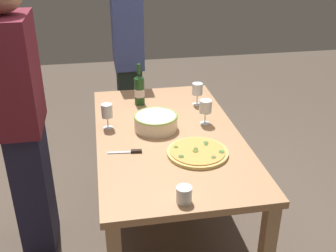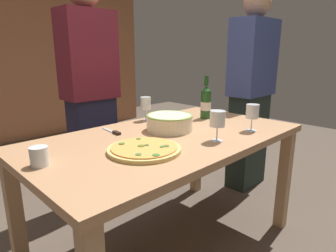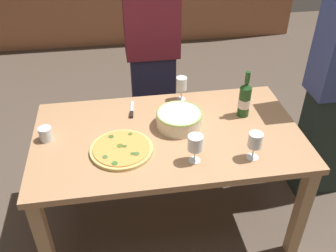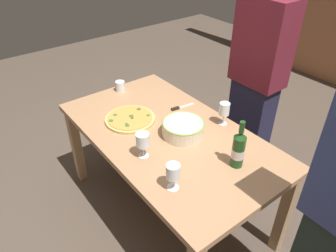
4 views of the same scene
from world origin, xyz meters
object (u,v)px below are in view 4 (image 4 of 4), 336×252
pizza (130,119)px  person_host (257,78)px  cup_amber (120,86)px  wine_bottle (238,149)px  wine_glass_far_left (224,110)px  wine_glass_near_pizza (143,140)px  dining_table (168,143)px  wine_glass_by_bottle (173,172)px  serving_bowl (183,128)px  pizza_knife (180,107)px

pizza → person_host: (0.30, 0.99, 0.14)m
cup_amber → wine_bottle: bearing=3.4°
wine_bottle → wine_glass_far_left: (-0.35, 0.25, -0.00)m
wine_glass_near_pizza → wine_glass_far_left: bearing=85.9°
dining_table → cup_amber: 0.72m
dining_table → pizza: bearing=-156.5°
pizza → wine_glass_by_bottle: bearing=-13.4°
wine_bottle → wine_glass_by_bottle: 0.42m
dining_table → wine_glass_by_bottle: (0.42, -0.29, 0.21)m
serving_bowl → wine_glass_by_bottle: (0.34, -0.36, 0.06)m
serving_bowl → wine_glass_near_pizza: size_ratio=1.70×
pizza → cup_amber: bearing=158.1°
serving_bowl → wine_glass_far_left: size_ratio=1.70×
pizza → person_host: bearing=73.3°
wine_glass_near_pizza → dining_table: bearing=111.1°
pizza → serving_bowl: (0.36, 0.19, 0.04)m
wine_glass_far_left → person_host: bearing=105.3°
dining_table → serving_bowl: 0.18m
pizza_knife → serving_bowl: bearing=-35.3°
dining_table → pizza_knife: size_ratio=7.99×
dining_table → wine_glass_by_bottle: bearing=-34.5°
wine_glass_far_left → person_host: size_ratio=0.09×
serving_bowl → cup_amber: (-0.79, -0.02, -0.01)m
cup_amber → wine_glass_near_pizza: bearing=-21.3°
wine_glass_far_left → serving_bowl: bearing=-103.0°
wine_bottle → pizza_knife: (-0.70, 0.14, -0.11)m
dining_table → wine_glass_near_pizza: size_ratio=9.65×
serving_bowl → wine_bottle: bearing=7.5°
pizza_knife → dining_table: bearing=-53.0°
serving_bowl → pizza_knife: (-0.28, 0.20, -0.05)m
wine_glass_near_pizza → pizza_knife: bearing=119.6°
dining_table → wine_glass_by_bottle: 0.56m
wine_glass_far_left → pizza_knife: (-0.35, -0.11, -0.11)m
wine_glass_near_pizza → wine_glass_far_left: same height
wine_glass_by_bottle → cup_amber: size_ratio=1.96×
wine_glass_near_pizza → person_host: 1.14m
serving_bowl → wine_glass_near_pizza: 0.34m
serving_bowl → wine_glass_near_pizza: wine_glass_near_pizza is taller
cup_amber → pizza_knife: cup_amber is taller
wine_glass_near_pizza → wine_glass_by_bottle: size_ratio=1.02×
serving_bowl → cup_amber: bearing=-178.8°
serving_bowl → wine_glass_near_pizza: (0.02, -0.33, 0.07)m
dining_table → pizza_knife: pizza_knife is taller
pizza → wine_glass_near_pizza: wine_glass_near_pizza is taller
dining_table → wine_bottle: bearing=13.6°
serving_bowl → wine_glass_far_left: bearing=77.0°
serving_bowl → cup_amber: serving_bowl is taller
wine_glass_by_bottle → wine_glass_far_left: size_ratio=0.98×
dining_table → serving_bowl: bearing=39.7°
wine_glass_near_pizza → person_host: bearing=94.5°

